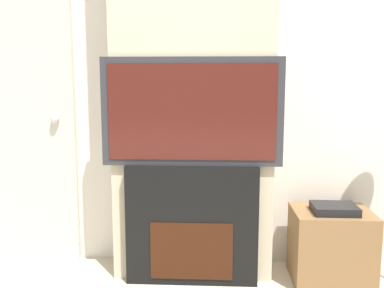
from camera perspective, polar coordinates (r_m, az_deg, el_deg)
The scene contains 6 objects.
wall_back at distance 2.93m, azimuth 0.37°, elevation 10.10°, with size 6.00×0.06×2.70m.
chimney_breast at distance 2.74m, azimuth 0.18°, elevation 10.22°, with size 1.01×0.33×2.70m.
fireplace at distance 2.72m, azimuth -0.00°, elevation -10.67°, with size 0.82×0.15×0.75m.
television at distance 2.58m, azimuth -0.00°, elevation 4.30°, with size 1.10×0.07×0.65m.
media_stand at distance 2.91m, azimuth 18.03°, elevation -12.66°, with size 0.48×0.39×0.51m.
entry_door at distance 3.19m, azimuth -22.42°, elevation 3.93°, with size 0.82×0.09×2.10m.
Camera 1 is at (0.13, -0.90, 1.26)m, focal length 40.00 mm.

